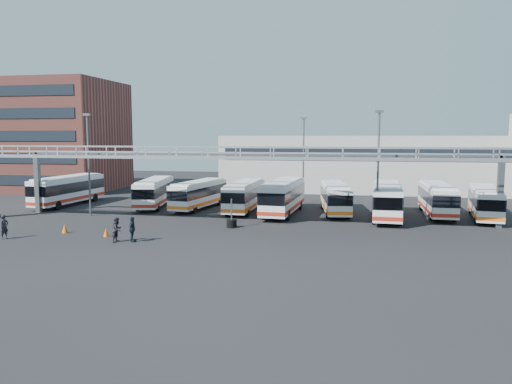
% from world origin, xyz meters
% --- Properties ---
extents(ground, '(140.00, 140.00, 0.00)m').
position_xyz_m(ground, '(0.00, 0.00, 0.00)').
color(ground, black).
rests_on(ground, ground).
extents(gantry, '(51.40, 5.15, 7.10)m').
position_xyz_m(gantry, '(0.00, 5.87, 5.51)').
color(gantry, '#9A9DA2').
rests_on(gantry, ground).
extents(apartment_building, '(18.00, 15.00, 16.00)m').
position_xyz_m(apartment_building, '(-34.00, 30.00, 8.00)').
color(apartment_building, brown).
rests_on(apartment_building, ground).
extents(warehouse, '(42.00, 14.00, 8.00)m').
position_xyz_m(warehouse, '(12.00, 38.00, 4.00)').
color(warehouse, '#9E9E99').
rests_on(warehouse, ground).
extents(light_pole_left, '(0.70, 0.35, 10.21)m').
position_xyz_m(light_pole_left, '(-16.00, 8.00, 5.73)').
color(light_pole_left, '#4C4F54').
rests_on(light_pole_left, ground).
extents(light_pole_mid, '(0.70, 0.35, 10.21)m').
position_xyz_m(light_pole_mid, '(12.00, 7.00, 5.73)').
color(light_pole_mid, '#4C4F54').
rests_on(light_pole_mid, ground).
extents(light_pole_back, '(0.70, 0.35, 10.21)m').
position_xyz_m(light_pole_back, '(4.00, 22.00, 5.73)').
color(light_pole_back, '#4C4F54').
rests_on(light_pole_back, ground).
extents(bus_0, '(3.25, 11.30, 3.39)m').
position_xyz_m(bus_0, '(-22.52, 14.60, 1.88)').
color(bus_0, silver).
rests_on(bus_0, ground).
extents(bus_2, '(4.19, 10.75, 3.18)m').
position_xyz_m(bus_2, '(-12.12, 15.17, 1.76)').
color(bus_2, silver).
rests_on(bus_2, ground).
extents(bus_3, '(3.77, 10.38, 3.08)m').
position_xyz_m(bus_3, '(-6.78, 14.84, 1.70)').
color(bus_3, silver).
rests_on(bus_3, ground).
extents(bus_4, '(2.50, 10.46, 3.17)m').
position_xyz_m(bus_4, '(-1.42, 14.00, 1.75)').
color(bus_4, silver).
rests_on(bus_4, ground).
extents(bus_5, '(3.28, 11.58, 3.48)m').
position_xyz_m(bus_5, '(2.89, 12.81, 1.92)').
color(bus_5, silver).
rests_on(bus_5, ground).
extents(bus_6, '(3.72, 10.44, 3.10)m').
position_xyz_m(bus_6, '(8.10, 14.44, 1.72)').
color(bus_6, silver).
rests_on(bus_6, ground).
extents(bus_7, '(3.13, 11.37, 3.42)m').
position_xyz_m(bus_7, '(13.16, 12.09, 1.89)').
color(bus_7, silver).
rests_on(bus_7, ground).
extents(bus_8, '(2.45, 10.54, 3.20)m').
position_xyz_m(bus_8, '(18.24, 14.95, 1.77)').
color(bus_8, silver).
rests_on(bus_8, ground).
extents(bus_9, '(3.70, 10.38, 3.08)m').
position_xyz_m(bus_9, '(22.46, 13.63, 1.71)').
color(bus_9, silver).
rests_on(bus_9, ground).
extents(pedestrian_a, '(0.59, 0.78, 1.93)m').
position_xyz_m(pedestrian_a, '(-16.73, -3.69, 0.96)').
color(pedestrian_a, black).
rests_on(pedestrian_a, ground).
extents(pedestrian_b, '(0.80, 0.98, 1.89)m').
position_xyz_m(pedestrian_b, '(-7.58, -2.94, 0.95)').
color(pedestrian_b, '#231E29').
rests_on(pedestrian_b, ground).
extents(pedestrian_d, '(0.64, 1.20, 1.95)m').
position_xyz_m(pedestrian_d, '(-6.45, -2.77, 0.98)').
color(pedestrian_d, black).
rests_on(pedestrian_d, ground).
extents(cone_left, '(0.64, 0.64, 0.78)m').
position_xyz_m(cone_left, '(-13.51, -0.54, 0.39)').
color(cone_left, '#CF560B').
rests_on(cone_left, ground).
extents(cone_right, '(0.52, 0.52, 0.70)m').
position_xyz_m(cone_right, '(-9.42, -1.27, 0.35)').
color(cone_right, '#CF560B').
rests_on(cone_right, ground).
extents(tire_stack, '(0.89, 0.89, 2.55)m').
position_xyz_m(tire_stack, '(-0.50, 4.50, 0.43)').
color(tire_stack, black).
rests_on(tire_stack, ground).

